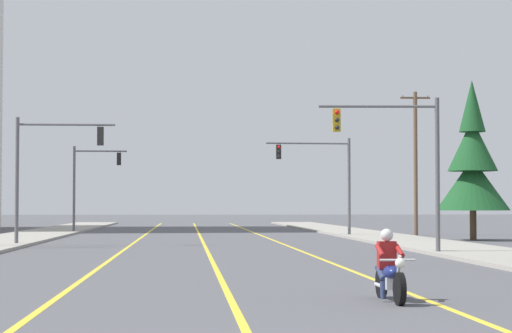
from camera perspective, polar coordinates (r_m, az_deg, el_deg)
name	(u,v)px	position (r m, az deg, el deg)	size (l,w,h in m)	color
lane_stripe_center	(201,239)	(56.17, -3.26, -4.31)	(0.16, 100.00, 0.01)	yellow
lane_stripe_left	(139,239)	(56.23, -6.95, -4.30)	(0.16, 100.00, 0.01)	yellow
lane_stripe_right	(269,239)	(56.38, 0.80, -4.31)	(0.16, 100.00, 0.01)	yellow
sidewalk_kerb_right	(402,240)	(52.48, 8.69, -4.35)	(4.40, 110.00, 0.14)	#9E998E
sidewalk_kerb_left	(2,241)	(52.06, -14.88, -4.32)	(4.40, 110.00, 0.14)	#9E998E
motorcycle_with_rider	(389,272)	(19.62, 7.93, -6.24)	(0.70, 2.19, 1.46)	black
traffic_signal_near_right	(403,151)	(38.22, 8.74, 0.92)	(4.77, 0.44, 6.20)	#56565B
traffic_signal_near_left	(46,161)	(47.30, -12.40, 0.32)	(4.76, 0.37, 6.20)	#56565B
traffic_signal_mid_right	(325,171)	(60.38, 4.12, -0.26)	(5.37, 0.56, 6.20)	#56565B
traffic_signal_mid_left	(89,176)	(69.66, -9.89, -0.59)	(3.82, 0.39, 6.20)	#56565B
utility_pole_right_far	(416,160)	(63.91, 9.46, 0.36)	(1.99, 0.26, 9.45)	brown
conifer_tree_right_verge_far	(473,166)	(55.00, 12.75, 0.00)	(4.09, 4.09, 9.01)	#4C3828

